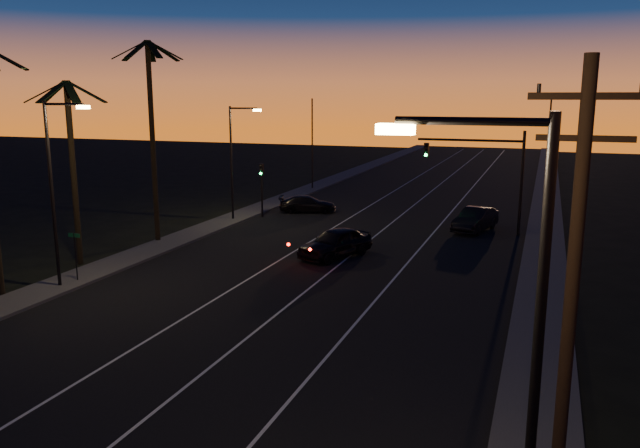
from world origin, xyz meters
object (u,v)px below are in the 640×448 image
at_px(signal_mast, 486,163).
at_px(cross_car, 308,204).
at_px(utility_pole, 572,291).
at_px(lead_car, 335,243).
at_px(right_car, 475,219).

relative_size(signal_mast, cross_car, 1.44).
bearing_deg(utility_pole, cross_car, 119.23).
height_order(utility_pole, lead_car, utility_pole).
bearing_deg(lead_car, cross_car, 117.50).
bearing_deg(lead_car, utility_pole, -59.70).
height_order(lead_car, cross_car, lead_car).
relative_size(signal_mast, lead_car, 1.22).
bearing_deg(cross_car, signal_mast, -12.55).
distance_m(signal_mast, right_car, 4.04).
height_order(utility_pole, cross_car, utility_pole).
height_order(signal_mast, cross_car, signal_mast).
bearing_deg(utility_pole, right_car, 99.36).
bearing_deg(cross_car, lead_car, -62.50).
xyz_separation_m(signal_mast, lead_car, (-7.40, -9.68, -3.93)).
bearing_deg(right_car, cross_car, 168.83).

